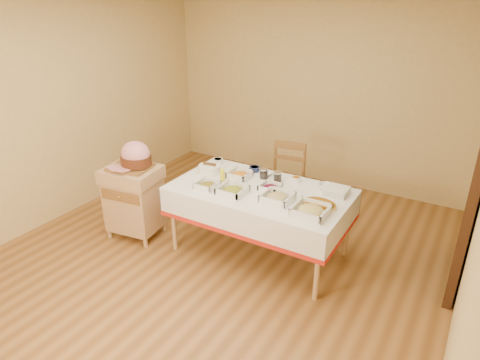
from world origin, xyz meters
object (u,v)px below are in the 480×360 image
(preserve_jar_right, at_px, (278,177))
(plate_stack, at_px, (337,191))
(butcher_cart, at_px, (134,198))
(brass_platter, at_px, (319,204))
(dining_chair, at_px, (285,182))
(dining_table, at_px, (260,203))
(ham_on_board, at_px, (135,157))
(preserve_jar_left, at_px, (264,174))
(bread_basket, at_px, (210,169))
(mustard_bottle, at_px, (222,175))

(preserve_jar_right, relative_size, plate_stack, 0.50)
(butcher_cart, height_order, brass_platter, butcher_cart)
(butcher_cart, height_order, plate_stack, butcher_cart)
(preserve_jar_right, height_order, brass_platter, preserve_jar_right)
(dining_chair, height_order, preserve_jar_right, dining_chair)
(brass_platter, bearing_deg, dining_table, 176.24)
(dining_chair, xyz_separation_m, preserve_jar_right, (0.17, -0.58, 0.32))
(dining_table, distance_m, plate_stack, 0.79)
(preserve_jar_right, bearing_deg, dining_chair, 106.25)
(dining_chair, relative_size, preserve_jar_right, 8.62)
(butcher_cart, relative_size, ham_on_board, 1.78)
(preserve_jar_left, bearing_deg, plate_stack, 1.36)
(dining_chair, xyz_separation_m, brass_platter, (0.76, -0.89, 0.29))
(dining_table, relative_size, ham_on_board, 3.91)
(preserve_jar_right, bearing_deg, brass_platter, -27.91)
(ham_on_board, height_order, plate_stack, ham_on_board)
(butcher_cart, bearing_deg, dining_chair, 43.61)
(plate_stack, bearing_deg, bread_basket, -172.03)
(dining_chair, height_order, ham_on_board, ham_on_board)
(butcher_cart, bearing_deg, preserve_jar_right, 24.13)
(ham_on_board, bearing_deg, preserve_jar_right, 23.59)
(mustard_bottle, bearing_deg, brass_platter, -0.86)
(ham_on_board, height_order, brass_platter, ham_on_board)
(dining_chair, height_order, brass_platter, dining_chair)
(bread_basket, relative_size, brass_platter, 0.75)
(bread_basket, bearing_deg, butcher_cart, -146.29)
(plate_stack, height_order, brass_platter, plate_stack)
(plate_stack, bearing_deg, butcher_cart, -162.28)
(ham_on_board, xyz_separation_m, bread_basket, (0.67, 0.44, -0.16))
(bread_basket, bearing_deg, ham_on_board, -146.61)
(preserve_jar_left, xyz_separation_m, brass_platter, (0.75, -0.31, -0.03))
(butcher_cart, relative_size, dining_chair, 0.87)
(preserve_jar_right, bearing_deg, dining_table, -104.13)
(preserve_jar_left, bearing_deg, bread_basket, -163.29)
(bread_basket, bearing_deg, plate_stack, 7.97)
(preserve_jar_left, xyz_separation_m, plate_stack, (0.81, 0.02, -0.02))
(preserve_jar_left, height_order, plate_stack, preserve_jar_left)
(ham_on_board, distance_m, brass_platter, 2.05)
(dining_chair, bearing_deg, bread_basket, -127.43)
(preserve_jar_right, distance_m, plate_stack, 0.65)
(preserve_jar_right, relative_size, mustard_bottle, 0.70)
(brass_platter, bearing_deg, mustard_bottle, 179.14)
(ham_on_board, bearing_deg, bread_basket, 33.39)
(dining_table, xyz_separation_m, plate_stack, (0.71, 0.29, 0.19))
(bread_basket, height_order, plate_stack, bread_basket)
(mustard_bottle, height_order, bread_basket, mustard_bottle)
(butcher_cart, bearing_deg, dining_table, 15.58)
(dining_chair, bearing_deg, dining_table, -83.14)
(butcher_cart, bearing_deg, mustard_bottle, 20.72)
(preserve_jar_right, height_order, mustard_bottle, mustard_bottle)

